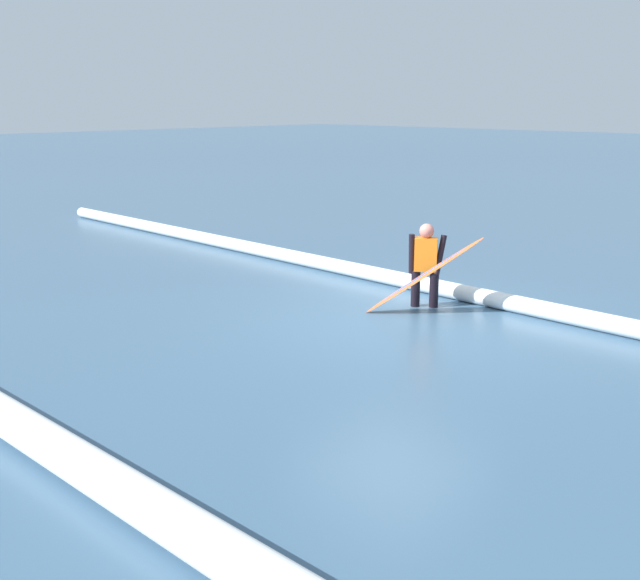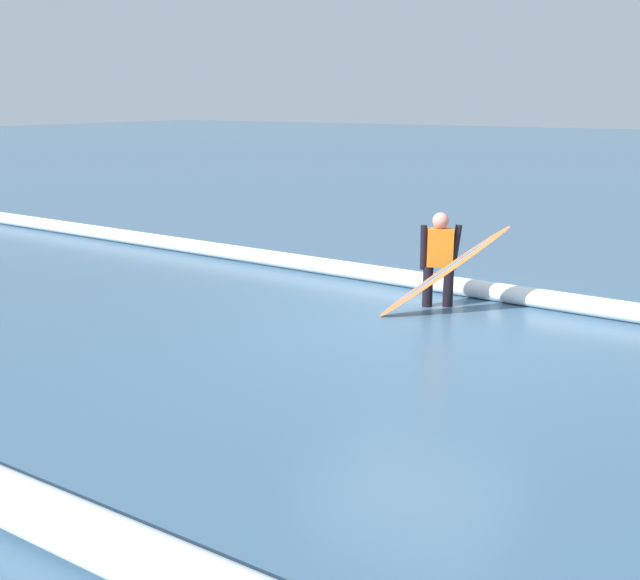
{
  "view_description": "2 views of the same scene",
  "coord_description": "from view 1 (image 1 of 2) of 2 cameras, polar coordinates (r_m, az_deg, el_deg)",
  "views": [
    {
      "loc": [
        -6.61,
        8.21,
        3.09
      ],
      "look_at": [
        0.54,
        0.94,
        0.53
      ],
      "focal_mm": 42.68,
      "sensor_mm": 36.0,
      "label": 1
    },
    {
      "loc": [
        -3.92,
        8.1,
        2.76
      ],
      "look_at": [
        0.68,
        1.15,
        0.61
      ],
      "focal_mm": 41.84,
      "sensor_mm": 36.0,
      "label": 2
    }
  ],
  "objects": [
    {
      "name": "ground_plane",
      "position": [
        10.98,
        5.46,
        -2.33
      ],
      "size": [
        129.87,
        129.87,
        0.0
      ],
      "primitive_type": "plane",
      "color": "#3C5D78"
    },
    {
      "name": "surfer",
      "position": [
        11.64,
        7.93,
        2.16
      ],
      "size": [
        0.45,
        0.42,
        1.29
      ],
      "rotation": [
        0.0,
        0.0,
        0.59
      ],
      "color": "black",
      "rests_on": "ground_plane"
    },
    {
      "name": "surfboard",
      "position": [
        11.24,
        7.79,
        1.07
      ],
      "size": [
        1.51,
        1.28,
        1.2
      ],
      "color": "#E55926",
      "rests_on": "ground_plane"
    },
    {
      "name": "wave_crest_foreground",
      "position": [
        13.02,
        5.69,
        0.86
      ],
      "size": [
        22.11,
        0.6,
        0.26
      ],
      "primitive_type": "cylinder",
      "rotation": [
        0.0,
        1.57,
        -0.02
      ],
      "color": "white",
      "rests_on": "ground_plane"
    },
    {
      "name": "wave_crest_midground",
      "position": [
        5.97,
        -12.8,
        -15.5
      ],
      "size": [
        20.38,
        0.7,
        0.36
      ],
      "primitive_type": "cylinder",
      "rotation": [
        0.0,
        1.57,
        0.02
      ],
      "color": "white",
      "rests_on": "ground_plane"
    }
  ]
}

